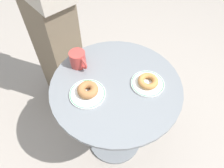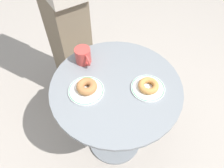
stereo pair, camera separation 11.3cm
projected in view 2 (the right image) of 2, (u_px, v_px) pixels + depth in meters
ground_plane at (115, 140)px, 1.70m from camera, size 7.00×7.00×0.02m
cafe_table at (116, 108)px, 1.33m from camera, size 0.72×0.72×0.70m
plate_left at (86, 90)px, 1.11m from camera, size 0.19×0.19×0.01m
plate_right at (148, 88)px, 1.12m from camera, size 0.18×0.18×0.01m
donut_cinnamon at (87, 86)px, 1.09m from camera, size 0.13×0.13×0.04m
donut_old_fashioned at (148, 86)px, 1.10m from camera, size 0.15×0.15×0.03m
coffee_mug at (83, 56)px, 1.22m from camera, size 0.09×0.13×0.09m
person_figure at (61, 3)px, 1.37m from camera, size 0.37×0.49×1.75m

